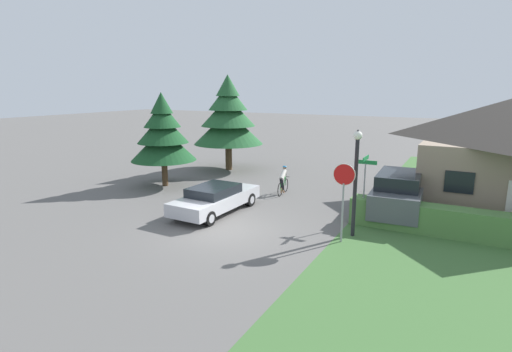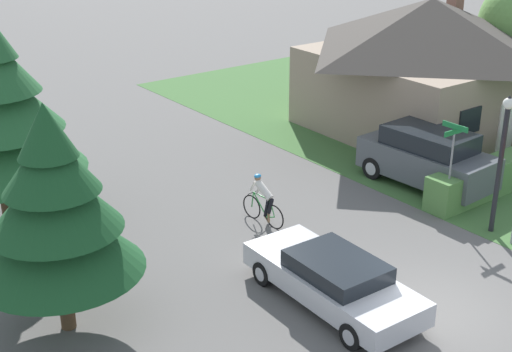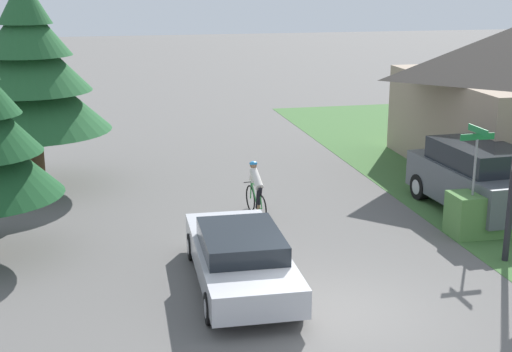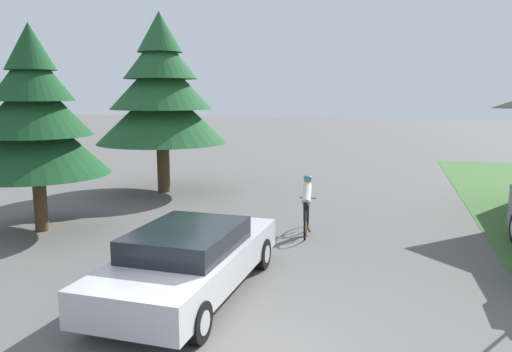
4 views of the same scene
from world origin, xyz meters
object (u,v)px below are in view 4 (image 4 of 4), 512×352
conifer_tall_far (161,93)px  sedan_left_lane (191,259)px  conifer_tall_near (34,117)px  cyclist (307,207)px

conifer_tall_far → sedan_left_lane: bearing=-61.5°
conifer_tall_near → conifer_tall_far: bearing=82.6°
cyclist → conifer_tall_near: bearing=96.6°
sedan_left_lane → conifer_tall_near: bearing=63.7°
sedan_left_lane → cyclist: 4.59m
cyclist → sedan_left_lane: bearing=157.1°
sedan_left_lane → conifer_tall_near: (-5.41, 2.87, 2.31)m
conifer_tall_near → conifer_tall_far: conifer_tall_far is taller
cyclist → conifer_tall_far: conifer_tall_far is taller
sedan_left_lane → conifer_tall_far: bearing=30.3°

